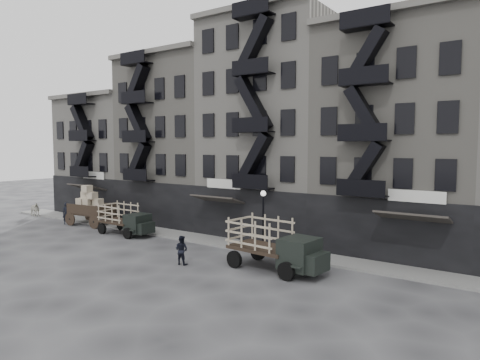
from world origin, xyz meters
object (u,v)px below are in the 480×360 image
Objects in this scene: wagon at (90,202)px; pedestrian_mid at (182,250)px; horse at (34,210)px; stake_truck_west at (125,217)px; pedestrian_west at (67,213)px; stake_truck_east at (274,241)px.

wagon reaches higher than pedestrian_mid.
horse is 0.39× the size of wagon.
stake_truck_west is 8.10m from pedestrian_west.
stake_truck_west is at bearing 179.30° from stake_truck_east.
pedestrian_mid is at bearing -98.59° from horse.
stake_truck_west reaches higher than horse.
horse is 0.35× the size of stake_truck_west.
pedestrian_west reaches higher than horse.
wagon is 2.25× the size of pedestrian_west.
wagon reaches higher than horse.
stake_truck_east is at bearing -12.76° from wagon.
stake_truck_east is (29.36, -2.06, 0.96)m from horse.
pedestrian_mid is (24.14, -4.25, 0.15)m from horse.
pedestrian_mid is (-5.23, -2.18, -0.81)m from stake_truck_east.
wagon is at bearing -24.90° from pedestrian_mid.
horse is 8.68m from wagon.
pedestrian_mid is at bearing -151.75° from stake_truck_east.
stake_truck_west is (5.88, -0.98, -0.63)m from wagon.
pedestrian_west is at bearing -179.53° from stake_truck_west.
horse is 29.45m from stake_truck_east.
wagon reaches higher than stake_truck_west.
pedestrian_mid reaches higher than horse.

